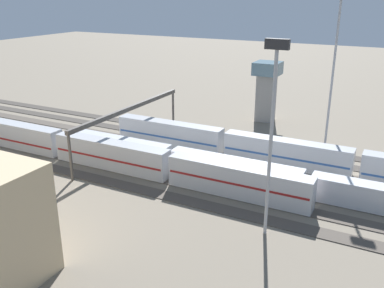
{
  "coord_description": "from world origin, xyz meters",
  "views": [
    {
      "loc": [
        -41.89,
        66.04,
        30.01
      ],
      "look_at": [
        -6.66,
        -1.94,
        2.5
      ],
      "focal_mm": 39.85,
      "sensor_mm": 36.0,
      "label": 1
    }
  ],
  "objects_px": {
    "light_mast_0": "(335,55)",
    "signal_gantry": "(130,112)",
    "train_on_track_5": "(111,155)",
    "light_mast_1": "(273,115)",
    "train_on_track_2": "(286,154)",
    "train_on_track_4": "(234,170)",
    "control_tower": "(266,87)"
  },
  "relations": [
    {
      "from": "train_on_track_5",
      "to": "light_mast_1",
      "type": "relative_size",
      "value": 2.85
    },
    {
      "from": "light_mast_1",
      "to": "control_tower",
      "type": "xyz_separation_m",
      "value": [
        16.55,
        -49.98,
        -7.8
      ]
    },
    {
      "from": "light_mast_0",
      "to": "control_tower",
      "type": "height_order",
      "value": "light_mast_0"
    },
    {
      "from": "train_on_track_5",
      "to": "light_mast_1",
      "type": "bearing_deg",
      "value": 165.18
    },
    {
      "from": "train_on_track_2",
      "to": "train_on_track_4",
      "type": "xyz_separation_m",
      "value": [
        5.95,
        10.0,
        -0.57
      ]
    },
    {
      "from": "train_on_track_5",
      "to": "train_on_track_4",
      "type": "height_order",
      "value": "train_on_track_5"
    },
    {
      "from": "train_on_track_5",
      "to": "train_on_track_2",
      "type": "bearing_deg",
      "value": -151.35
    },
    {
      "from": "light_mast_0",
      "to": "control_tower",
      "type": "xyz_separation_m",
      "value": [
        17.27,
        -14.45,
        -10.51
      ]
    },
    {
      "from": "train_on_track_2",
      "to": "signal_gantry",
      "type": "distance_m",
      "value": 31.09
    },
    {
      "from": "light_mast_1",
      "to": "signal_gantry",
      "type": "height_order",
      "value": "light_mast_1"
    },
    {
      "from": "train_on_track_4",
      "to": "signal_gantry",
      "type": "bearing_deg",
      "value": -11.62
    },
    {
      "from": "train_on_track_5",
      "to": "light_mast_0",
      "type": "distance_m",
      "value": 45.09
    },
    {
      "from": "control_tower",
      "to": "light_mast_1",
      "type": "bearing_deg",
      "value": 108.32
    },
    {
      "from": "light_mast_0",
      "to": "train_on_track_4",
      "type": "bearing_deg",
      "value": 64.69
    },
    {
      "from": "train_on_track_5",
      "to": "train_on_track_4",
      "type": "bearing_deg",
      "value": -166.91
    },
    {
      "from": "train_on_track_5",
      "to": "signal_gantry",
      "type": "xyz_separation_m",
      "value": [
        2.8,
        -10.0,
        5.05
      ]
    },
    {
      "from": "train_on_track_4",
      "to": "light_mast_0",
      "type": "bearing_deg",
      "value": -115.31
    },
    {
      "from": "train_on_track_2",
      "to": "train_on_track_5",
      "type": "relative_size",
      "value": 1.0
    },
    {
      "from": "light_mast_0",
      "to": "signal_gantry",
      "type": "relative_size",
      "value": 0.86
    },
    {
      "from": "signal_gantry",
      "to": "train_on_track_2",
      "type": "bearing_deg",
      "value": -170.62
    },
    {
      "from": "light_mast_0",
      "to": "signal_gantry",
      "type": "height_order",
      "value": "light_mast_0"
    },
    {
      "from": "train_on_track_4",
      "to": "light_mast_0",
      "type": "height_order",
      "value": "light_mast_0"
    },
    {
      "from": "light_mast_1",
      "to": "signal_gantry",
      "type": "bearing_deg",
      "value": -28.19
    },
    {
      "from": "light_mast_0",
      "to": "train_on_track_5",
      "type": "bearing_deg",
      "value": 40.39
    },
    {
      "from": "train_on_track_5",
      "to": "control_tower",
      "type": "relative_size",
      "value": 4.98
    },
    {
      "from": "train_on_track_4",
      "to": "light_mast_1",
      "type": "xyz_separation_m",
      "value": [
        -9.8,
        13.28,
        14.12
      ]
    },
    {
      "from": "light_mast_0",
      "to": "light_mast_1",
      "type": "xyz_separation_m",
      "value": [
        0.73,
        35.54,
        -2.72
      ]
    },
    {
      "from": "light_mast_0",
      "to": "signal_gantry",
      "type": "distance_m",
      "value": 40.46
    },
    {
      "from": "train_on_track_4",
      "to": "control_tower",
      "type": "bearing_deg",
      "value": -79.58
    },
    {
      "from": "train_on_track_2",
      "to": "train_on_track_5",
      "type": "bearing_deg",
      "value": 28.65
    },
    {
      "from": "light_mast_0",
      "to": "train_on_track_2",
      "type": "bearing_deg",
      "value": 69.52
    },
    {
      "from": "light_mast_1",
      "to": "train_on_track_5",
      "type": "bearing_deg",
      "value": -14.82
    }
  ]
}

